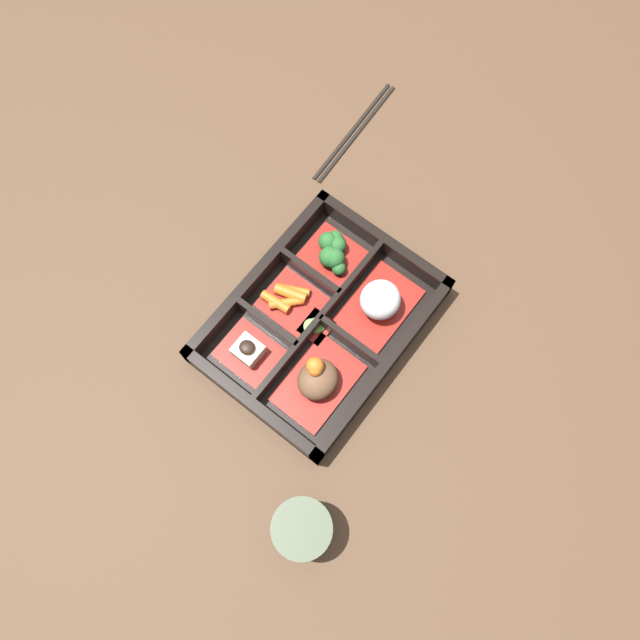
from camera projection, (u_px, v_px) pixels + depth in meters
name	position (u px, v px, depth m)	size (l,w,h in m)	color
ground_plane	(320.00, 326.00, 0.87)	(3.00, 3.00, 0.00)	#4C3523
bento_base	(320.00, 325.00, 0.87)	(0.31, 0.23, 0.01)	black
bento_rim	(319.00, 320.00, 0.85)	(0.31, 0.23, 0.04)	black
bowl_rice	(380.00, 301.00, 0.85)	(0.12, 0.08, 0.06)	maroon
bowl_stew	(318.00, 379.00, 0.82)	(0.12, 0.08, 0.06)	maroon
bowl_greens	(333.00, 252.00, 0.88)	(0.07, 0.08, 0.04)	maroon
bowl_carrots	(289.00, 300.00, 0.87)	(0.07, 0.08, 0.02)	maroon
bowl_tofu	(249.00, 352.00, 0.84)	(0.07, 0.08, 0.03)	maroon
bowl_pickles	(316.00, 327.00, 0.86)	(0.04, 0.04, 0.01)	maroon
tea_cup	(302.00, 529.00, 0.75)	(0.07, 0.07, 0.07)	#424C38
chopsticks	(355.00, 131.00, 0.97)	(0.21, 0.03, 0.01)	black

